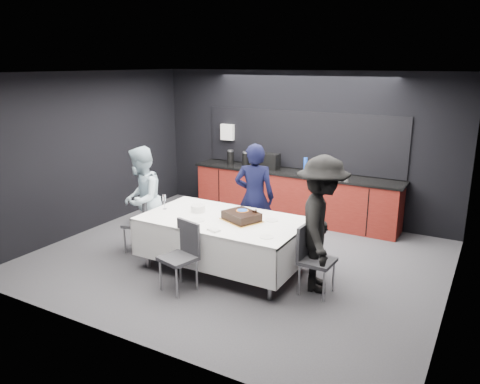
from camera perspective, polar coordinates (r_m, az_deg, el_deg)
name	(u,v)px	position (r m, az deg, el deg)	size (l,w,h in m)	color
ground	(237,259)	(7.32, -0.39, -8.13)	(6.00, 6.00, 0.00)	#3F3E43
room_shell	(237,140)	(6.79, -0.42, 6.39)	(6.04, 5.04, 2.82)	white
kitchenette	(293,192)	(9.03, 6.50, 0.04)	(4.10, 0.64, 2.05)	#59120E
party_table	(223,227)	(6.76, -2.08, -4.33)	(2.32, 1.32, 0.78)	#99999E
cake_assembly	(242,216)	(6.60, 0.19, -2.97)	(0.63, 0.58, 0.16)	#F0AF46
plate_stack	(198,208)	(7.02, -5.14, -2.00)	(0.21, 0.21, 0.10)	white
loose_plate_near	(198,220)	(6.65, -5.20, -3.42)	(0.21, 0.21, 0.01)	white
loose_plate_right_a	(272,220)	(6.64, 3.90, -3.45)	(0.18, 0.18, 0.01)	white
loose_plate_right_b	(266,237)	(6.02, 3.24, -5.46)	(0.18, 0.18, 0.01)	white
loose_plate_far	(234,212)	(6.99, -0.75, -2.42)	(0.18, 0.18, 0.01)	white
fork_pile	(214,230)	(6.23, -3.22, -4.65)	(0.16, 0.10, 0.03)	white
champagne_flute	(164,199)	(7.18, -9.22, -0.85)	(0.06, 0.06, 0.22)	white
chair_left	(143,219)	(7.61, -11.80, -3.20)	(0.54, 0.54, 0.92)	#323338
chair_right	(312,254)	(6.20, 8.74, -7.47)	(0.44, 0.44, 0.92)	#323338
chair_near	(183,251)	(6.27, -7.02, -7.12)	(0.51, 0.51, 0.92)	#323338
person_center	(254,197)	(7.41, 1.77, -0.67)	(0.63, 0.42, 1.74)	black
person_left	(142,200)	(7.56, -11.90, -0.90)	(0.82, 0.64, 1.68)	#A3BECE
person_right	(321,224)	(6.18, 9.89, -3.91)	(1.17, 0.67, 1.81)	black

